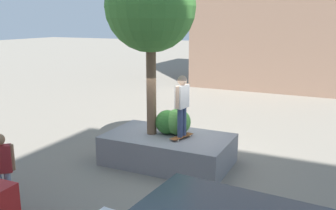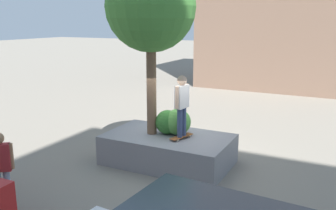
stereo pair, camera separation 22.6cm
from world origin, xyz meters
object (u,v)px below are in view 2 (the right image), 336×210
Objects in this scene: skateboard at (182,137)px; plaza_tree at (151,7)px; planter_ledge at (168,149)px; pedestrian_crossing at (1,163)px; skateboarder at (182,102)px.

plaza_tree is at bearing -2.88° from skateboard.
skateboard is at bearing 177.12° from plaza_tree.
plaza_tree is at bearing 4.06° from planter_ledge.
pedestrian_crossing is (2.23, 3.85, 0.55)m from planter_ledge.
skateboard is 1.00m from skateboarder.
skateboarder is at bearing 169.65° from planter_ledge.
skateboarder reaches higher than planter_ledge.
plaza_tree reaches higher than pedestrian_crossing.
plaza_tree reaches higher than skateboarder.
skateboarder reaches higher than pedestrian_crossing.
planter_ledge is at bearing -10.35° from skateboard.
pedestrian_crossing is at bearing 59.91° from planter_ledge.
skateboard is 4.63m from pedestrian_crossing.
skateboarder is 4.72m from pedestrian_crossing.
plaza_tree is 5.42m from pedestrian_crossing.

